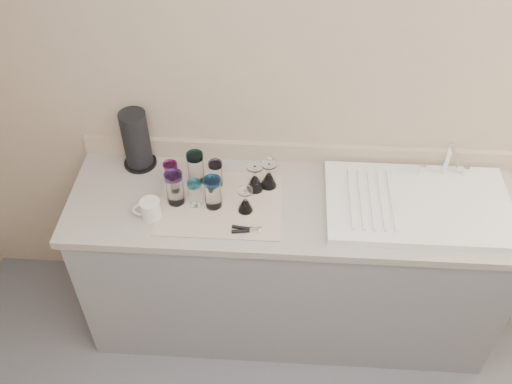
# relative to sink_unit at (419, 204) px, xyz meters

# --- Properties ---
(room_envelope) EXTENTS (3.54, 3.50, 2.52)m
(room_envelope) POSITION_rel_sink_unit_xyz_m (-0.55, -1.20, 0.64)
(room_envelope) COLOR #55545A
(room_envelope) RESTS_ON ground
(counter_unit) EXTENTS (2.06, 0.62, 0.90)m
(counter_unit) POSITION_rel_sink_unit_xyz_m (-0.55, -0.00, -0.47)
(counter_unit) COLOR slate
(counter_unit) RESTS_ON ground
(sink_unit) EXTENTS (0.82, 0.50, 0.22)m
(sink_unit) POSITION_rel_sink_unit_xyz_m (0.00, 0.00, 0.00)
(sink_unit) COLOR white
(sink_unit) RESTS_ON counter_unit
(dish_towel) EXTENTS (0.55, 0.42, 0.01)m
(dish_towel) POSITION_rel_sink_unit_xyz_m (-0.89, -0.04, -0.02)
(dish_towel) COLOR beige
(dish_towel) RESTS_ON counter_unit
(tumbler_teal) EXTENTS (0.07, 0.07, 0.13)m
(tumbler_teal) POSITION_rel_sink_unit_xyz_m (-1.12, 0.06, 0.05)
(tumbler_teal) COLOR white
(tumbler_teal) RESTS_ON dish_towel
(tumbler_cyan) EXTENTS (0.08, 0.08, 0.16)m
(tumbler_cyan) POSITION_rel_sink_unit_xyz_m (-1.01, 0.10, 0.07)
(tumbler_cyan) COLOR white
(tumbler_cyan) RESTS_ON dish_towel
(tumbler_purple) EXTENTS (0.07, 0.07, 0.13)m
(tumbler_purple) POSITION_rel_sink_unit_xyz_m (-0.92, 0.08, 0.05)
(tumbler_purple) COLOR white
(tumbler_purple) RESTS_ON dish_towel
(tumbler_magenta) EXTENTS (0.08, 0.08, 0.16)m
(tumbler_magenta) POSITION_rel_sink_unit_xyz_m (-1.08, -0.04, 0.07)
(tumbler_magenta) COLOR white
(tumbler_magenta) RESTS_ON dish_towel
(tumbler_blue) EXTENTS (0.06, 0.06, 0.13)m
(tumbler_blue) POSITION_rel_sink_unit_xyz_m (-1.00, -0.05, 0.05)
(tumbler_blue) COLOR white
(tumbler_blue) RESTS_ON dish_towel
(tumbler_lavender) EXTENTS (0.08, 0.08, 0.15)m
(tumbler_lavender) POSITION_rel_sink_unit_xyz_m (-0.91, -0.05, 0.07)
(tumbler_lavender) COLOR white
(tumbler_lavender) RESTS_ON dish_towel
(goblet_back_left) EXTENTS (0.08, 0.08, 0.14)m
(goblet_back_left) POSITION_rel_sink_unit_xyz_m (-0.74, 0.06, 0.04)
(goblet_back_left) COLOR white
(goblet_back_left) RESTS_ON dish_towel
(goblet_back_right) EXTENTS (0.08, 0.08, 0.14)m
(goblet_back_right) POSITION_rel_sink_unit_xyz_m (-0.68, 0.09, 0.03)
(goblet_back_right) COLOR white
(goblet_back_right) RESTS_ON dish_towel
(goblet_front_left) EXTENTS (0.07, 0.07, 0.12)m
(goblet_front_left) POSITION_rel_sink_unit_xyz_m (-0.77, -0.08, 0.03)
(goblet_front_left) COLOR white
(goblet_front_left) RESTS_ON dish_towel
(can_opener) EXTENTS (0.13, 0.05, 0.02)m
(can_opener) POSITION_rel_sink_unit_xyz_m (-0.76, -0.20, -0.00)
(can_opener) COLOR silver
(can_opener) RESTS_ON dish_towel
(white_mug) EXTENTS (0.13, 0.10, 0.09)m
(white_mug) POSITION_rel_sink_unit_xyz_m (-1.18, -0.13, 0.03)
(white_mug) COLOR silver
(white_mug) RESTS_ON counter_unit
(paper_towel_roll) EXTENTS (0.16, 0.16, 0.30)m
(paper_towel_roll) POSITION_rel_sink_unit_xyz_m (-1.30, 0.21, 0.13)
(paper_towel_roll) COLOR black
(paper_towel_roll) RESTS_ON counter_unit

